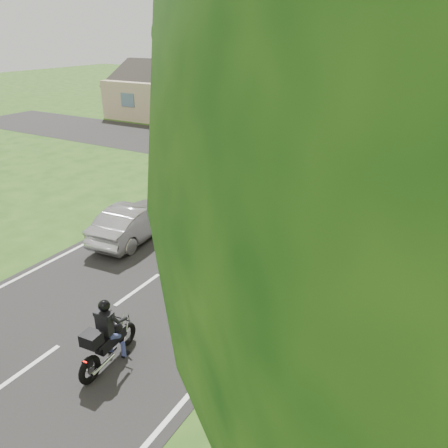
{
  "coord_description": "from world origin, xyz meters",
  "views": [
    {
      "loc": [
        7.91,
        -8.39,
        7.19
      ],
      "look_at": [
        1.26,
        3.0,
        1.3
      ],
      "focal_mm": 35.0,
      "sensor_mm": 36.0,
      "label": 1
    }
  ],
  "objects_px": {
    "motorcycle_rider": "(106,340)",
    "sign_green": "(389,170)",
    "sign_white": "(325,239)",
    "traffic_signal": "(376,99)",
    "utility_pole_near": "(338,180)",
    "silver_suv": "(259,166)",
    "dark_suv": "(260,234)",
    "silver_sedan": "(135,221)"
  },
  "relations": [
    {
      "from": "traffic_signal",
      "to": "sign_green",
      "type": "bearing_deg",
      "value": -62.62
    },
    {
      "from": "traffic_signal",
      "to": "sign_white",
      "type": "bearing_deg",
      "value": -82.95
    },
    {
      "from": "utility_pole_near",
      "to": "sign_green",
      "type": "bearing_deg",
      "value": 95.72
    },
    {
      "from": "dark_suv",
      "to": "silver_sedan",
      "type": "distance_m",
      "value": 4.69
    },
    {
      "from": "motorcycle_rider",
      "to": "silver_suv",
      "type": "bearing_deg",
      "value": 96.77
    },
    {
      "from": "silver_sedan",
      "to": "silver_suv",
      "type": "xyz_separation_m",
      "value": [
        0.97,
        8.42,
        0.13
      ]
    },
    {
      "from": "motorcycle_rider",
      "to": "silver_sedan",
      "type": "bearing_deg",
      "value": 120.04
    },
    {
      "from": "dark_suv",
      "to": "traffic_signal",
      "type": "relative_size",
      "value": 0.82
    },
    {
      "from": "dark_suv",
      "to": "silver_suv",
      "type": "height_order",
      "value": "silver_suv"
    },
    {
      "from": "motorcycle_rider",
      "to": "utility_pole_near",
      "type": "relative_size",
      "value": 0.2
    },
    {
      "from": "motorcycle_rider",
      "to": "sign_green",
      "type": "xyz_separation_m",
      "value": [
        3.39,
        13.78,
        0.92
      ]
    },
    {
      "from": "dark_suv",
      "to": "silver_suv",
      "type": "relative_size",
      "value": 1.1
    },
    {
      "from": "dark_suv",
      "to": "sign_white",
      "type": "bearing_deg",
      "value": 164.41
    },
    {
      "from": "silver_suv",
      "to": "traffic_signal",
      "type": "bearing_deg",
      "value": -145.78
    },
    {
      "from": "utility_pole_near",
      "to": "sign_white",
      "type": "distance_m",
      "value": 6.26
    },
    {
      "from": "sign_white",
      "to": "sign_green",
      "type": "height_order",
      "value": "same"
    },
    {
      "from": "motorcycle_rider",
      "to": "utility_pole_near",
      "type": "xyz_separation_m",
      "value": [
        4.69,
        0.8,
        4.41
      ]
    },
    {
      "from": "silver_sedan",
      "to": "utility_pole_near",
      "type": "xyz_separation_m",
      "value": [
        8.62,
        -4.77,
        4.4
      ]
    },
    {
      "from": "traffic_signal",
      "to": "motorcycle_rider",
      "type": "bearing_deg",
      "value": -96.22
    },
    {
      "from": "silver_suv",
      "to": "utility_pole_near",
      "type": "distance_m",
      "value": 15.83
    },
    {
      "from": "silver_suv",
      "to": "traffic_signal",
      "type": "distance_m",
      "value": 6.47
    },
    {
      "from": "sign_green",
      "to": "sign_white",
      "type": "bearing_deg",
      "value": -91.43
    },
    {
      "from": "traffic_signal",
      "to": "utility_pole_near",
      "type": "xyz_separation_m",
      "value": [
        2.86,
        -16.0,
        0.95
      ]
    },
    {
      "from": "utility_pole_near",
      "to": "sign_green",
      "type": "height_order",
      "value": "utility_pole_near"
    },
    {
      "from": "dark_suv",
      "to": "silver_suv",
      "type": "xyz_separation_m",
      "value": [
        -3.55,
        7.19,
        0.08
      ]
    },
    {
      "from": "silver_suv",
      "to": "sign_white",
      "type": "bearing_deg",
      "value": 130.67
    },
    {
      "from": "motorcycle_rider",
      "to": "sign_green",
      "type": "distance_m",
      "value": 14.22
    },
    {
      "from": "dark_suv",
      "to": "sign_green",
      "type": "distance_m",
      "value": 7.57
    },
    {
      "from": "motorcycle_rider",
      "to": "utility_pole_near",
      "type": "bearing_deg",
      "value": 4.49
    },
    {
      "from": "motorcycle_rider",
      "to": "silver_suv",
      "type": "height_order",
      "value": "motorcycle_rider"
    },
    {
      "from": "silver_sedan",
      "to": "utility_pole_near",
      "type": "relative_size",
      "value": 0.41
    },
    {
      "from": "dark_suv",
      "to": "sign_white",
      "type": "xyz_separation_m",
      "value": [
        2.6,
        -1.02,
        0.86
      ]
    },
    {
      "from": "silver_sedan",
      "to": "utility_pole_near",
      "type": "bearing_deg",
      "value": 145.5
    },
    {
      "from": "silver_suv",
      "to": "sign_green",
      "type": "xyz_separation_m",
      "value": [
        6.35,
        -0.21,
        0.78
      ]
    },
    {
      "from": "motorcycle_rider",
      "to": "traffic_signal",
      "type": "distance_m",
      "value": 17.25
    },
    {
      "from": "utility_pole_near",
      "to": "sign_green",
      "type": "distance_m",
      "value": 13.5
    },
    {
      "from": "silver_suv",
      "to": "sign_green",
      "type": "relative_size",
      "value": 2.23
    },
    {
      "from": "traffic_signal",
      "to": "sign_green",
      "type": "distance_m",
      "value": 4.24
    },
    {
      "from": "silver_sedan",
      "to": "traffic_signal",
      "type": "distance_m",
      "value": 13.08
    },
    {
      "from": "motorcycle_rider",
      "to": "silver_sedan",
      "type": "distance_m",
      "value": 6.81
    },
    {
      "from": "motorcycle_rider",
      "to": "silver_suv",
      "type": "xyz_separation_m",
      "value": [
        -2.96,
        13.99,
        0.14
      ]
    },
    {
      "from": "utility_pole_near",
      "to": "sign_green",
      "type": "xyz_separation_m",
      "value": [
        -1.3,
        12.98,
        -3.49
      ]
    }
  ]
}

